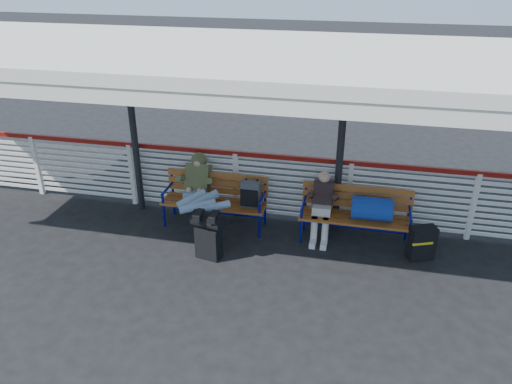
% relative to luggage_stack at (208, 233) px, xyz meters
% --- Properties ---
extents(ground, '(60.00, 60.00, 0.00)m').
position_rel_luggage_stack_xyz_m(ground, '(0.06, -0.44, -0.43)').
color(ground, black).
rests_on(ground, ground).
extents(fence, '(12.08, 0.08, 1.24)m').
position_rel_luggage_stack_xyz_m(fence, '(0.06, 1.46, 0.23)').
color(fence, silver).
rests_on(fence, ground).
extents(canopy, '(12.60, 3.60, 3.16)m').
position_rel_luggage_stack_xyz_m(canopy, '(0.06, 0.43, 2.61)').
color(canopy, silver).
rests_on(canopy, ground).
extents(luggage_stack, '(0.52, 0.36, 0.79)m').
position_rel_luggage_stack_xyz_m(luggage_stack, '(0.00, 0.00, 0.00)').
color(luggage_stack, black).
rests_on(luggage_stack, ground).
extents(bench_left, '(1.80, 0.56, 0.92)m').
position_rel_luggage_stack_xyz_m(bench_left, '(-0.02, 1.03, 0.16)').
color(bench_left, '#9E641E').
rests_on(bench_left, ground).
extents(bench_right, '(1.80, 0.56, 0.92)m').
position_rel_luggage_stack_xyz_m(bench_right, '(2.34, 0.98, 0.18)').
color(bench_right, '#9E641E').
rests_on(bench_right, ground).
extents(traveler_man, '(0.94, 1.64, 0.77)m').
position_rel_luggage_stack_xyz_m(traveler_man, '(-0.35, 0.69, 0.26)').
color(traveler_man, '#8C9BBD').
rests_on(traveler_man, ground).
extents(companion_person, '(0.32, 0.66, 1.15)m').
position_rel_luggage_stack_xyz_m(companion_person, '(1.65, 0.98, 0.16)').
color(companion_person, beige).
rests_on(companion_person, ground).
extents(suitcase_side, '(0.45, 0.37, 0.55)m').
position_rel_luggage_stack_xyz_m(suitcase_side, '(3.25, 0.68, -0.16)').
color(suitcase_side, black).
rests_on(suitcase_side, ground).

